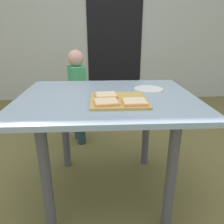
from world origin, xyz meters
The scene contains 10 objects.
ground_plane centered at (0.00, 0.00, 0.00)m, with size 16.00×16.00×0.00m, color brown.
house_wall_back centered at (0.00, 2.54, 1.48)m, with size 8.00×0.20×2.96m, color #ADB2A8.
house_door centered at (0.21, 2.44, 1.00)m, with size 0.90×0.02×2.00m, color black.
dining_table centered at (0.00, 0.00, 0.65)m, with size 1.16×0.94×0.76m.
cutting_board centered at (0.07, -0.12, 0.76)m, with size 0.34×0.33×0.02m, color tan.
pizza_slice_far_left centered at (-0.01, -0.06, 0.78)m, with size 0.15×0.14×0.02m.
pizza_slice_near_right centered at (0.15, -0.20, 0.78)m, with size 0.14×0.13×0.02m.
pizza_slice_near_left centered at (-0.01, -0.20, 0.78)m, with size 0.15×0.15×0.02m.
plate_white_right centered at (0.31, 0.14, 0.76)m, with size 0.21×0.21×0.01m, color white.
child_left centered at (-0.28, 0.83, 0.55)m, with size 0.21×0.27×0.98m.
Camera 1 is at (-0.04, -1.39, 1.16)m, focal length 35.19 mm.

